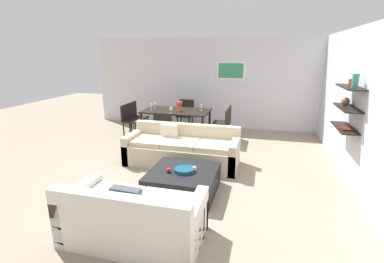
{
  "coord_description": "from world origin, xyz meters",
  "views": [
    {
      "loc": [
        1.51,
        -4.95,
        2.26
      ],
      "look_at": [
        0.14,
        0.2,
        0.75
      ],
      "focal_mm": 26.26,
      "sensor_mm": 36.0,
      "label": 1
    }
  ],
  "objects_px": {
    "loveseat_white": "(133,219)",
    "decorative_bowl": "(184,169)",
    "candle_jar": "(194,169)",
    "wine_glass_left_near": "(151,106)",
    "dining_chair_right_near": "(222,124)",
    "wine_glass_left_far": "(155,104)",
    "wine_glass_right_far": "(201,106)",
    "dining_table": "(176,113)",
    "centerpiece_vase": "(179,105)",
    "wine_glass_foot": "(171,109)",
    "dining_chair_left_far": "(136,115)",
    "sofa_beige": "(182,150)",
    "apple_on_coffee_table": "(169,170)",
    "coffee_table": "(183,181)",
    "dining_chair_head": "(186,112)",
    "dining_chair_foot": "(165,127)",
    "wine_glass_head": "(181,103)",
    "dining_chair_right_far": "(225,120)",
    "dining_chair_left_near": "(129,118)"
  },
  "relations": [
    {
      "from": "wine_glass_head",
      "to": "wine_glass_left_far",
      "type": "relative_size",
      "value": 1.09
    },
    {
      "from": "dining_chair_foot",
      "to": "apple_on_coffee_table",
      "type": "bearing_deg",
      "value": -68.41
    },
    {
      "from": "dining_chair_head",
      "to": "wine_glass_head",
      "type": "bearing_deg",
      "value": -90.0
    },
    {
      "from": "candle_jar",
      "to": "wine_glass_foot",
      "type": "xyz_separation_m",
      "value": [
        -1.26,
        2.51,
        0.46
      ]
    },
    {
      "from": "dining_table",
      "to": "dining_chair_left_far",
      "type": "distance_m",
      "value": 1.33
    },
    {
      "from": "sofa_beige",
      "to": "dining_chair_left_far",
      "type": "relative_size",
      "value": 2.63
    },
    {
      "from": "coffee_table",
      "to": "dining_chair_left_far",
      "type": "distance_m",
      "value": 4.02
    },
    {
      "from": "apple_on_coffee_table",
      "to": "dining_chair_right_near",
      "type": "relative_size",
      "value": 0.09
    },
    {
      "from": "wine_glass_left_far",
      "to": "wine_glass_right_far",
      "type": "height_order",
      "value": "wine_glass_right_far"
    },
    {
      "from": "dining_chair_left_near",
      "to": "wine_glass_head",
      "type": "xyz_separation_m",
      "value": [
        1.3,
        0.67,
        0.37
      ]
    },
    {
      "from": "wine_glass_right_far",
      "to": "dining_chair_right_near",
      "type": "bearing_deg",
      "value": -29.09
    },
    {
      "from": "wine_glass_left_near",
      "to": "dining_chair_right_far",
      "type": "bearing_deg",
      "value": 10.15
    },
    {
      "from": "dining_chair_left_far",
      "to": "centerpiece_vase",
      "type": "distance_m",
      "value": 1.47
    },
    {
      "from": "dining_chair_right_near",
      "to": "wine_glass_foot",
      "type": "relative_size",
      "value": 5.17
    },
    {
      "from": "loveseat_white",
      "to": "wine_glass_left_far",
      "type": "relative_size",
      "value": 10.54
    },
    {
      "from": "coffee_table",
      "to": "dining_chair_right_near",
      "type": "bearing_deg",
      "value": 85.52
    },
    {
      "from": "coffee_table",
      "to": "wine_glass_left_far",
      "type": "relative_size",
      "value": 6.84
    },
    {
      "from": "dining_chair_head",
      "to": "wine_glass_left_near",
      "type": "relative_size",
      "value": 5.07
    },
    {
      "from": "coffee_table",
      "to": "wine_glass_left_near",
      "type": "height_order",
      "value": "wine_glass_left_near"
    },
    {
      "from": "sofa_beige",
      "to": "dining_chair_right_near",
      "type": "height_order",
      "value": "dining_chair_right_near"
    },
    {
      "from": "sofa_beige",
      "to": "wine_glass_left_near",
      "type": "relative_size",
      "value": 13.31
    },
    {
      "from": "coffee_table",
      "to": "candle_jar",
      "type": "relative_size",
      "value": 14.91
    },
    {
      "from": "coffee_table",
      "to": "dining_chair_left_near",
      "type": "xyz_separation_m",
      "value": [
        -2.38,
        2.77,
        0.31
      ]
    },
    {
      "from": "loveseat_white",
      "to": "decorative_bowl",
      "type": "bearing_deg",
      "value": 78.87
    },
    {
      "from": "decorative_bowl",
      "to": "dining_chair_right_far",
      "type": "bearing_deg",
      "value": 86.67
    },
    {
      "from": "candle_jar",
      "to": "wine_glass_left_near",
      "type": "height_order",
      "value": "wine_glass_left_near"
    },
    {
      "from": "dining_chair_left_near",
      "to": "dining_chair_head",
      "type": "distance_m",
      "value": 1.72
    },
    {
      "from": "loveseat_white",
      "to": "wine_glass_foot",
      "type": "bearing_deg",
      "value": 102.21
    },
    {
      "from": "candle_jar",
      "to": "dining_chair_left_far",
      "type": "xyz_separation_m",
      "value": [
        -2.56,
        3.18,
        0.09
      ]
    },
    {
      "from": "loveseat_white",
      "to": "dining_chair_right_near",
      "type": "bearing_deg",
      "value": 83.74
    },
    {
      "from": "sofa_beige",
      "to": "dining_chair_head",
      "type": "relative_size",
      "value": 2.63
    },
    {
      "from": "decorative_bowl",
      "to": "wine_glass_left_near",
      "type": "xyz_separation_m",
      "value": [
        -1.77,
        2.88,
        0.46
      ]
    },
    {
      "from": "dining_chair_right_near",
      "to": "wine_glass_left_far",
      "type": "distance_m",
      "value": 2.03
    },
    {
      "from": "apple_on_coffee_table",
      "to": "dining_table",
      "type": "xyz_separation_m",
      "value": [
        -0.87,
        3.12,
        0.26
      ]
    },
    {
      "from": "decorative_bowl",
      "to": "dining_chair_foot",
      "type": "bearing_deg",
      "value": 117.85
    },
    {
      "from": "candle_jar",
      "to": "apple_on_coffee_table",
      "type": "relative_size",
      "value": 0.92
    },
    {
      "from": "dining_chair_foot",
      "to": "wine_glass_left_near",
      "type": "relative_size",
      "value": 5.07
    },
    {
      "from": "wine_glass_head",
      "to": "decorative_bowl",
      "type": "bearing_deg",
      "value": -72.2
    },
    {
      "from": "wine_glass_left_near",
      "to": "dining_chair_right_near",
      "type": "bearing_deg",
      "value": -2.97
    },
    {
      "from": "sofa_beige",
      "to": "dining_chair_foot",
      "type": "distance_m",
      "value": 1.15
    },
    {
      "from": "coffee_table",
      "to": "wine_glass_head",
      "type": "xyz_separation_m",
      "value": [
        -1.08,
        3.44,
        0.68
      ]
    },
    {
      "from": "decorative_bowl",
      "to": "candle_jar",
      "type": "relative_size",
      "value": 4.94
    },
    {
      "from": "wine_glass_left_far",
      "to": "centerpiece_vase",
      "type": "distance_m",
      "value": 0.78
    },
    {
      "from": "coffee_table",
      "to": "dining_chair_head",
      "type": "xyz_separation_m",
      "value": [
        -1.08,
        3.91,
        0.31
      ]
    },
    {
      "from": "dining_chair_left_near",
      "to": "dining_chair_left_far",
      "type": "distance_m",
      "value": 0.45
    },
    {
      "from": "wine_glass_foot",
      "to": "apple_on_coffee_table",
      "type": "bearing_deg",
      "value": -71.91
    },
    {
      "from": "coffee_table",
      "to": "centerpiece_vase",
      "type": "height_order",
      "value": "centerpiece_vase"
    },
    {
      "from": "apple_on_coffee_table",
      "to": "dining_chair_head",
      "type": "xyz_separation_m",
      "value": [
        -0.87,
        4.03,
        0.08
      ]
    },
    {
      "from": "dining_chair_right_near",
      "to": "dining_table",
      "type": "bearing_deg",
      "value": 170.09
    },
    {
      "from": "dining_table",
      "to": "centerpiece_vase",
      "type": "distance_m",
      "value": 0.23
    }
  ]
}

